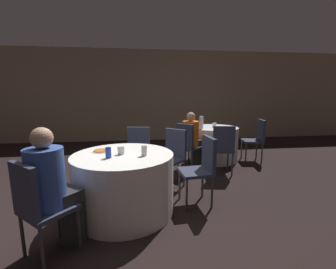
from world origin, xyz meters
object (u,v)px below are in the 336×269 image
Objects in this scene: chair_far_southwest at (187,142)px; table_far at (214,144)px; person_orange_shirt at (193,140)px; chair_far_south at (223,145)px; chair_near_southwest at (37,202)px; chair_near_northeast at (173,152)px; table_near at (124,183)px; soda_can_silver at (144,151)px; chair_near_east at (202,164)px; soda_can_blue at (108,153)px; chair_near_north at (138,149)px; chair_far_east at (257,136)px; pizza_plate_near at (102,151)px; person_blue_shirt at (55,190)px; bottle_far at (201,123)px.

table_far is at bearing 90.00° from chair_far_southwest.
chair_far_southwest is at bearing -90.00° from person_orange_shirt.
chair_near_southwest is at bearing -132.50° from chair_far_south.
chair_far_southwest is (0.39, 0.70, 0.00)m from chair_near_northeast.
table_near is 10.06× the size of soda_can_silver.
chair_near_east is 1.23m from soda_can_blue.
chair_near_north is 0.61m from chair_near_northeast.
chair_near_northeast is 1.00× the size of chair_far_east.
soda_can_blue is 0.41m from soda_can_silver.
table_far is 1.72m from chair_near_northeast.
chair_far_southwest is at bearing 42.37° from pizza_plate_near.
chair_near_east is at bearing -47.88° from person_orange_shirt.
person_blue_shirt reaches higher than chair_near_southwest.
chair_far_south is at bearing -166.89° from chair_near_north.
pizza_plate_near is at bearing 152.95° from soda_can_silver.
chair_near_northeast is 2.33m from chair_far_east.
chair_far_east is 3.68× the size of pizza_plate_near.
chair_far_southwest is 2.04m from soda_can_blue.
bottle_far is (1.64, 1.99, 0.07)m from soda_can_blue.
person_orange_shirt reaches higher than chair_near_east.
chair_far_southwest is (1.11, 1.44, 0.18)m from table_near.
bottle_far is (2.06, 2.49, 0.28)m from person_blue_shirt.
chair_near_east is 1.00× the size of chair_near_north.
person_blue_shirt is 9.74× the size of soda_can_blue.
bottle_far is at bearing 114.07° from chair_far_south.
chair_far_south is (1.69, 1.11, 0.18)m from table_near.
pizza_plate_near is 2.04× the size of soda_can_silver.
bottle_far is (-0.35, -0.18, 0.50)m from table_far.
person_blue_shirt is at bearing 91.37° from chair_near_northeast.
chair_far_east is at bearing 62.78° from person_orange_shirt.
person_blue_shirt is at bearing -109.52° from pizza_plate_near.
chair_near_north reaches higher than soda_can_silver.
chair_near_northeast is (-0.31, 0.64, 0.00)m from chair_near_east.
soda_can_silver is (0.82, 0.54, 0.21)m from person_blue_shirt.
pizza_plate_near is 0.95× the size of bottle_far.
person_orange_shirt is 2.20m from soda_can_blue.
chair_near_east is at bearing 14.27° from soda_can_silver.
chair_far_east is at bearing 78.47° from person_blue_shirt.
table_far is at bearing -27.85° from chair_near_east.
chair_near_east is at bearing -3.40° from pizza_plate_near.
bottle_far reaches higher than table_near.
soda_can_silver is (0.53, -0.27, 0.05)m from pizza_plate_near.
bottle_far reaches higher than chair_near_southwest.
bottle_far is at bearing 57.70° from soda_can_silver.
person_blue_shirt is (-2.25, -1.75, 0.05)m from chair_far_south.
pizza_plate_near is at bearing 73.86° from chair_near_northeast.
pizza_plate_near is at bearing -138.65° from table_far.
chair_far_southwest is at bearing 52.32° from table_near.
chair_near_southwest is 3.48× the size of bottle_far.
chair_near_southwest reaches higher than soda_can_blue.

